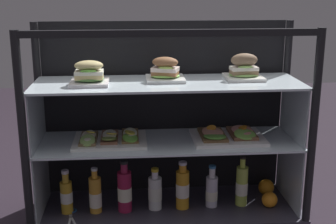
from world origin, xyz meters
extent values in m
cube|color=black|center=(0.00, 0.00, -0.01)|extent=(6.00, 6.00, 0.02)
cube|color=#322F3C|center=(0.00, 0.00, 0.02)|extent=(1.28, 0.43, 0.04)
cylinder|color=black|center=(-0.62, -0.20, 0.46)|extent=(0.04, 0.04, 0.93)
cylinder|color=black|center=(0.62, -0.20, 0.46)|extent=(0.04, 0.04, 0.93)
cylinder|color=black|center=(-0.62, 0.20, 0.46)|extent=(0.04, 0.04, 0.93)
cylinder|color=black|center=(0.62, 0.20, 0.46)|extent=(0.04, 0.04, 0.93)
cube|color=black|center=(0.00, -0.20, 0.91)|extent=(1.25, 0.03, 0.03)
cube|color=black|center=(0.00, 0.21, 0.49)|extent=(1.21, 0.01, 0.88)
cube|color=silver|center=(-0.60, 0.00, 0.21)|extent=(0.01, 0.36, 0.33)
cube|color=silver|center=(0.60, 0.00, 0.21)|extent=(0.01, 0.36, 0.33)
cube|color=silver|center=(0.00, 0.00, 0.38)|extent=(1.23, 0.38, 0.01)
cube|color=silver|center=(-0.60, 0.00, 0.52)|extent=(0.01, 0.36, 0.27)
cube|color=silver|center=(0.60, 0.00, 0.52)|extent=(0.01, 0.36, 0.27)
cube|color=silver|center=(0.00, 0.00, 0.66)|extent=(1.23, 0.38, 0.01)
cube|color=white|center=(-0.35, -0.02, 0.67)|extent=(0.17, 0.17, 0.02)
ellipsoid|color=#599349|center=(-0.35, -0.02, 0.69)|extent=(0.13, 0.11, 0.02)
cube|color=#DDC981|center=(-0.35, -0.02, 0.70)|extent=(0.12, 0.09, 0.02)
cube|color=silver|center=(-0.35, -0.02, 0.72)|extent=(0.13, 0.09, 0.02)
ellipsoid|color=#61B13A|center=(-0.35, -0.06, 0.73)|extent=(0.07, 0.03, 0.02)
ellipsoid|color=tan|center=(-0.35, -0.02, 0.75)|extent=(0.13, 0.09, 0.05)
cube|color=white|center=(-0.01, 0.04, 0.67)|extent=(0.18, 0.18, 0.02)
ellipsoid|color=#85C753|center=(-0.01, 0.04, 0.69)|extent=(0.14, 0.12, 0.02)
cube|color=#9B643D|center=(-0.01, 0.04, 0.70)|extent=(0.14, 0.11, 0.02)
cube|color=beige|center=(-0.01, 0.04, 0.72)|extent=(0.14, 0.12, 0.02)
ellipsoid|color=#97B64C|center=(-0.01, 0.01, 0.73)|extent=(0.08, 0.05, 0.01)
ellipsoid|color=brown|center=(-0.01, 0.04, 0.75)|extent=(0.14, 0.12, 0.05)
cube|color=white|center=(0.36, 0.05, 0.67)|extent=(0.18, 0.18, 0.02)
ellipsoid|color=#90CB66|center=(0.36, 0.05, 0.69)|extent=(0.14, 0.12, 0.01)
cube|color=#896B4E|center=(0.36, 0.05, 0.70)|extent=(0.13, 0.08, 0.02)
cube|color=silver|center=(0.36, 0.05, 0.72)|extent=(0.13, 0.08, 0.02)
ellipsoid|color=#79A54F|center=(0.36, 0.01, 0.73)|extent=(0.08, 0.03, 0.01)
ellipsoid|color=brown|center=(0.36, 0.05, 0.76)|extent=(0.13, 0.08, 0.06)
cube|color=white|center=(-0.27, 0.01, 0.39)|extent=(0.34, 0.26, 0.01)
cube|color=brown|center=(-0.37, 0.01, 0.40)|extent=(0.08, 0.20, 0.01)
ellipsoid|color=#93BD5F|center=(-0.37, -0.05, 0.41)|extent=(0.07, 0.10, 0.04)
ellipsoid|color=beige|center=(-0.37, 0.01, 0.42)|extent=(0.07, 0.16, 0.02)
cylinder|color=yellow|center=(-0.36, 0.02, 0.43)|extent=(0.06, 0.06, 0.02)
cube|color=brown|center=(-0.27, 0.02, 0.40)|extent=(0.08, 0.19, 0.01)
ellipsoid|color=olive|center=(-0.27, -0.04, 0.41)|extent=(0.09, 0.11, 0.03)
ellipsoid|color=white|center=(-0.27, 0.02, 0.42)|extent=(0.07, 0.15, 0.01)
cylinder|color=#EED44A|center=(-0.26, 0.00, 0.42)|extent=(0.06, 0.06, 0.02)
cube|color=brown|center=(-0.18, 0.03, 0.40)|extent=(0.08, 0.21, 0.01)
ellipsoid|color=#69B53C|center=(-0.18, -0.03, 0.41)|extent=(0.09, 0.12, 0.03)
ellipsoid|color=#E9EDC0|center=(-0.18, 0.03, 0.41)|extent=(0.07, 0.17, 0.02)
cylinder|color=yellow|center=(-0.18, 0.01, 0.43)|extent=(0.05, 0.05, 0.02)
cube|color=white|center=(0.29, 0.00, 0.39)|extent=(0.34, 0.26, 0.02)
cube|color=brown|center=(0.21, 0.01, 0.40)|extent=(0.12, 0.21, 0.01)
ellipsoid|color=#579638|center=(0.21, -0.06, 0.42)|extent=(0.13, 0.13, 0.02)
ellipsoid|color=#EBA181|center=(0.21, 0.01, 0.42)|extent=(0.10, 0.17, 0.02)
cylinder|color=orange|center=(0.21, 0.03, 0.43)|extent=(0.06, 0.06, 0.02)
cube|color=brown|center=(0.36, 0.02, 0.40)|extent=(0.12, 0.19, 0.01)
ellipsoid|color=#7EBE49|center=(0.36, -0.04, 0.42)|extent=(0.13, 0.12, 0.04)
ellipsoid|color=#F09F8D|center=(0.36, 0.02, 0.42)|extent=(0.10, 0.15, 0.02)
cylinder|color=orange|center=(0.36, 0.01, 0.43)|extent=(0.05, 0.05, 0.02)
cylinder|color=gold|center=(-0.49, -0.03, 0.12)|extent=(0.06, 0.06, 0.16)
cylinder|color=white|center=(-0.49, -0.03, 0.12)|extent=(0.06, 0.06, 0.05)
cylinder|color=gold|center=(-0.49, -0.03, 0.22)|extent=(0.03, 0.03, 0.04)
cylinder|color=white|center=(-0.49, -0.03, 0.25)|extent=(0.03, 0.03, 0.02)
cylinder|color=gold|center=(-0.35, -0.04, 0.13)|extent=(0.06, 0.06, 0.17)
cylinder|color=#EDE7CF|center=(-0.35, -0.04, 0.11)|extent=(0.06, 0.06, 0.07)
cylinder|color=gold|center=(-0.35, -0.04, 0.24)|extent=(0.03, 0.03, 0.04)
cylinder|color=silver|center=(-0.35, -0.04, 0.26)|extent=(0.03, 0.03, 0.01)
cylinder|color=#9E1D42|center=(-0.21, -0.03, 0.14)|extent=(0.07, 0.07, 0.20)
cylinder|color=#EFEBCC|center=(-0.21, -0.03, 0.13)|extent=(0.07, 0.07, 0.07)
cylinder|color=#9E224A|center=(-0.21, -0.03, 0.26)|extent=(0.03, 0.03, 0.04)
cylinder|color=black|center=(-0.21, -0.03, 0.29)|extent=(0.04, 0.04, 0.01)
cylinder|color=white|center=(-0.06, -0.02, 0.12)|extent=(0.06, 0.06, 0.16)
cylinder|color=silver|center=(-0.06, -0.02, 0.12)|extent=(0.07, 0.07, 0.06)
cylinder|color=white|center=(-0.06, -0.02, 0.22)|extent=(0.03, 0.03, 0.03)
cylinder|color=gold|center=(-0.06, -0.02, 0.24)|extent=(0.04, 0.04, 0.01)
cylinder|color=gold|center=(0.07, -0.03, 0.14)|extent=(0.06, 0.06, 0.19)
cylinder|color=white|center=(0.07, -0.03, 0.14)|extent=(0.07, 0.07, 0.07)
cylinder|color=orange|center=(0.07, -0.03, 0.25)|extent=(0.04, 0.04, 0.04)
cylinder|color=silver|center=(0.07, -0.03, 0.28)|extent=(0.04, 0.04, 0.01)
cylinder|color=silver|center=(0.21, -0.02, 0.12)|extent=(0.06, 0.06, 0.15)
cylinder|color=white|center=(0.21, -0.02, 0.10)|extent=(0.06, 0.06, 0.05)
cylinder|color=white|center=(0.21, -0.02, 0.22)|extent=(0.03, 0.03, 0.05)
cylinder|color=teal|center=(0.21, -0.02, 0.25)|extent=(0.03, 0.03, 0.01)
cylinder|color=#B0CA4D|center=(0.36, -0.02, 0.14)|extent=(0.06, 0.06, 0.20)
cylinder|color=silver|center=(0.36, -0.02, 0.13)|extent=(0.06, 0.06, 0.06)
cylinder|color=#BDD848|center=(0.36, -0.02, 0.26)|extent=(0.03, 0.03, 0.05)
cylinder|color=black|center=(0.36, -0.02, 0.29)|extent=(0.03, 0.03, 0.01)
sphere|color=orange|center=(0.52, 0.08, 0.08)|extent=(0.08, 0.08, 0.08)
sphere|color=orange|center=(0.49, -0.05, 0.08)|extent=(0.08, 0.08, 0.08)
cube|color=silver|center=(-0.45, -0.12, 0.05)|extent=(0.05, 0.12, 0.00)
torus|color=#2D539A|center=(-0.48, -0.03, 0.05)|extent=(0.06, 0.06, 0.01)
cube|color=silver|center=(-0.46, -0.12, 0.05)|extent=(0.01, 0.13, 0.00)
torus|color=#245396|center=(-0.46, -0.02, 0.05)|extent=(0.04, 0.04, 0.01)
cylinder|color=silver|center=(-0.46, -0.08, 0.05)|extent=(0.01, 0.01, 0.01)
camera|label=1|loc=(-0.17, -2.10, 1.10)|focal=50.22mm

